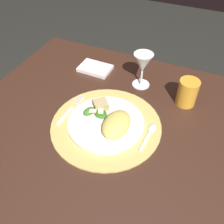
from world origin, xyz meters
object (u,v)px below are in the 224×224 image
Objects in this scene: spoon at (150,132)px; wine_glass at (143,64)px; dinner_plate at (106,123)px; amber_tumbler at (187,92)px; dining_table at (127,162)px; napkin at (95,68)px; fork at (69,111)px.

wine_glass reaches higher than spoon.
amber_tumbler reaches higher than dinner_plate.
dining_table is 4.52× the size of dinner_plate.
spoon is (0.15, 0.02, -0.00)m from dinner_plate.
napkin is (-0.33, 0.26, -0.00)m from spoon.
wine_glass reaches higher than dining_table.
dinner_plate is 0.15m from spoon.
dinner_plate is 1.82× the size of wine_glass.
dinner_plate is at bearing -57.14° from napkin.
dining_table is 0.22m from spoon.
fork is at bearing -125.18° from wine_glass.
napkin is (-0.18, 0.28, -0.01)m from dinner_plate.
dining_table is 8.22× the size of wine_glass.
fork is 0.30m from spoon.
dinner_plate is 2.58× the size of amber_tumbler.
fork is at bearing -149.03° from amber_tumbler.
napkin is at bearing 142.05° from spoon.
napkin is 0.41m from amber_tumbler.
dining_table is 8.61× the size of napkin.
amber_tumbler is (0.19, -0.04, -0.05)m from wine_glass.
wine_glass is at bearing 168.77° from amber_tumbler.
napkin reaches higher than dining_table.
fork is (-0.15, 0.00, -0.00)m from dinner_plate.
wine_glass is at bearing 54.82° from fork.
wine_glass reaches higher than dinner_plate.
spoon is at bearing -37.95° from napkin.
fork is 0.28m from napkin.
dining_table is at bearing -80.24° from wine_glass.
amber_tumbler reaches higher than dining_table.
fork is at bearing -175.97° from spoon.
fork is at bearing -175.48° from dining_table.
amber_tumbler is (0.40, -0.06, 0.04)m from napkin.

